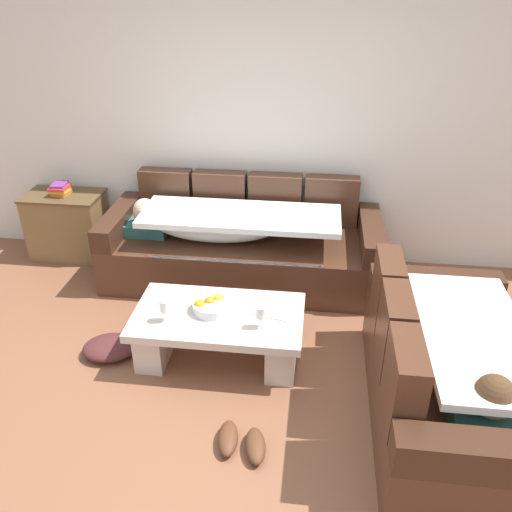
% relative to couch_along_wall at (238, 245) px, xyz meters
% --- Properties ---
extents(ground_plane, '(14.00, 14.00, 0.00)m').
position_rel_couch_along_wall_xyz_m(ground_plane, '(0.15, -1.62, -0.33)').
color(ground_plane, brown).
extents(back_wall, '(9.00, 0.10, 2.70)m').
position_rel_couch_along_wall_xyz_m(back_wall, '(0.15, 0.53, 1.02)').
color(back_wall, silver).
rests_on(back_wall, ground_plane).
extents(couch_along_wall, '(2.42, 0.92, 0.88)m').
position_rel_couch_along_wall_xyz_m(couch_along_wall, '(0.00, 0.00, 0.00)').
color(couch_along_wall, '#4A2A1B').
rests_on(couch_along_wall, ground_plane).
extents(couch_near_window, '(0.92, 1.70, 0.88)m').
position_rel_couch_along_wall_xyz_m(couch_near_window, '(1.54, -1.56, 0.00)').
color(couch_near_window, '#4A2A1B').
rests_on(couch_near_window, ground_plane).
extents(coffee_table, '(1.20, 0.68, 0.38)m').
position_rel_couch_along_wall_xyz_m(coffee_table, '(0.03, -1.14, -0.09)').
color(coffee_table, beige).
rests_on(coffee_table, ground_plane).
extents(fruit_bowl, '(0.28, 0.28, 0.10)m').
position_rel_couch_along_wall_xyz_m(fruit_bowl, '(-0.02, -1.11, 0.09)').
color(fruit_bowl, silver).
rests_on(fruit_bowl, coffee_table).
extents(wine_glass_near_left, '(0.07, 0.07, 0.17)m').
position_rel_couch_along_wall_xyz_m(wine_glass_near_left, '(-0.31, -1.27, 0.17)').
color(wine_glass_near_left, silver).
rests_on(wine_glass_near_left, coffee_table).
extents(wine_glass_near_right, '(0.07, 0.07, 0.17)m').
position_rel_couch_along_wall_xyz_m(wine_glass_near_right, '(0.35, -1.27, 0.17)').
color(wine_glass_near_right, silver).
rests_on(wine_glass_near_right, coffee_table).
extents(open_magazine, '(0.32, 0.27, 0.01)m').
position_rel_couch_along_wall_xyz_m(open_magazine, '(0.43, -1.06, 0.06)').
color(open_magazine, white).
rests_on(open_magazine, coffee_table).
extents(side_cabinet, '(0.72, 0.44, 0.64)m').
position_rel_couch_along_wall_xyz_m(side_cabinet, '(-1.71, 0.23, -0.01)').
color(side_cabinet, brown).
rests_on(side_cabinet, ground_plane).
extents(book_stack_on_cabinet, '(0.18, 0.19, 0.11)m').
position_rel_couch_along_wall_xyz_m(book_stack_on_cabinet, '(-1.72, 0.22, 0.37)').
color(book_stack_on_cabinet, '#B76623').
rests_on(book_stack_on_cabinet, side_cabinet).
extents(pair_of_shoes, '(0.33, 0.32, 0.09)m').
position_rel_couch_along_wall_xyz_m(pair_of_shoes, '(0.32, -1.96, -0.28)').
color(pair_of_shoes, '#59331E').
rests_on(pair_of_shoes, ground_plane).
extents(crumpled_garment, '(0.46, 0.40, 0.12)m').
position_rel_couch_along_wall_xyz_m(crumpled_garment, '(-0.77, -1.22, -0.27)').
color(crumpled_garment, '#4C2323').
rests_on(crumpled_garment, ground_plane).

